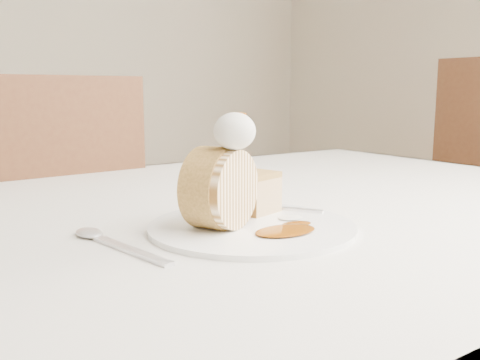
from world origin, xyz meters
TOP-DOWN VIEW (x-y plane):
  - table at (0.00, 0.20)m, footprint 1.40×0.90m
  - chair_far at (-0.13, 0.73)m, footprint 0.47×0.47m
  - plate at (-0.01, 0.08)m, footprint 0.30×0.30m
  - roulade_slice at (-0.05, 0.09)m, footprint 0.10×0.08m
  - cake_chunk at (0.03, 0.13)m, footprint 0.07×0.06m
  - whipped_cream at (-0.04, 0.07)m, footprint 0.05×0.05m
  - caramel_drizzle at (-0.03, 0.08)m, footprint 0.02×0.02m
  - caramel_pool at (-0.00, 0.03)m, footprint 0.09×0.07m
  - fork at (0.07, 0.12)m, footprint 0.09×0.13m
  - spoon at (-0.17, 0.08)m, footprint 0.05×0.16m

SIDE VIEW (x-z plane):
  - chair_far at x=-0.13m, z-range 0.07..1.01m
  - table at x=0.00m, z-range 0.29..1.04m
  - spoon at x=-0.17m, z-range 0.75..0.75m
  - plate at x=-0.01m, z-range 0.75..0.76m
  - fork at x=0.07m, z-range 0.76..0.76m
  - caramel_pool at x=0.00m, z-range 0.76..0.76m
  - cake_chunk at x=0.03m, z-range 0.76..0.80m
  - roulade_slice at x=-0.05m, z-range 0.76..0.85m
  - whipped_cream at x=-0.04m, z-range 0.85..0.89m
  - caramel_drizzle at x=-0.03m, z-range 0.89..0.89m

